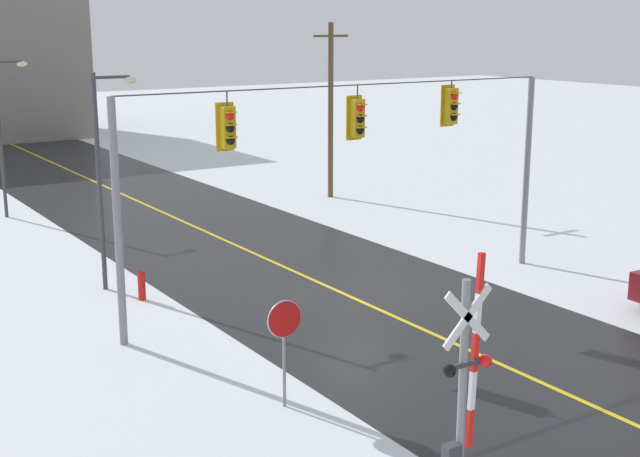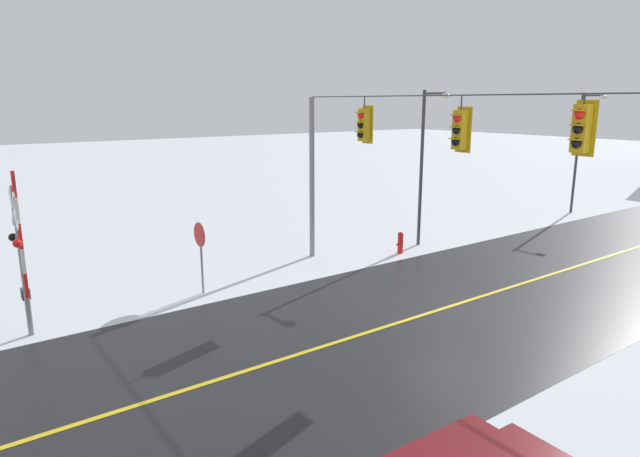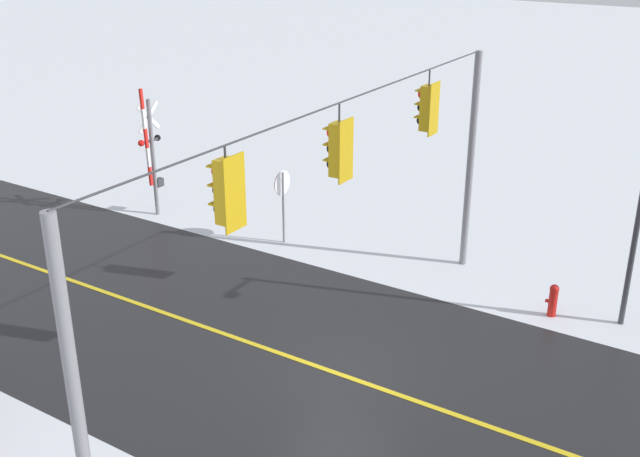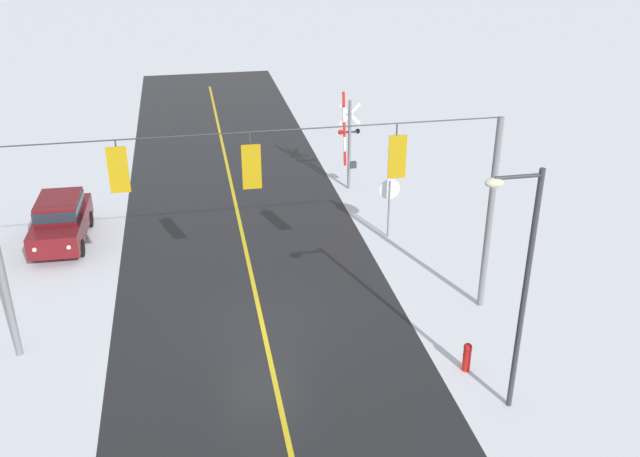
% 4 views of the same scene
% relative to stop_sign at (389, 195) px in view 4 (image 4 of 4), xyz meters
% --- Properties ---
extents(ground_plane, '(160.00, 160.00, 0.00)m').
position_rel_stop_sign_xyz_m(ground_plane, '(5.47, 5.39, -1.71)').
color(ground_plane, silver).
extents(signal_span, '(14.20, 0.47, 6.22)m').
position_rel_stop_sign_xyz_m(signal_span, '(5.44, 5.38, 2.55)').
color(signal_span, gray).
rests_on(signal_span, ground).
extents(stop_sign, '(0.80, 0.09, 2.35)m').
position_rel_stop_sign_xyz_m(stop_sign, '(0.00, 0.00, 0.00)').
color(stop_sign, gray).
rests_on(stop_sign, ground).
extents(railroad_crossing, '(0.98, 0.31, 4.39)m').
position_rel_stop_sign_xyz_m(railroad_crossing, '(0.38, -5.04, 0.54)').
color(railroad_crossing, gray).
rests_on(railroad_crossing, ground).
extents(parked_car_maroon, '(1.91, 4.24, 1.74)m').
position_rel_stop_sign_xyz_m(parked_car_maroon, '(12.14, -1.90, -0.76)').
color(parked_car_maroon, maroon).
rests_on(parked_car_maroon, ground).
extents(streetlamp_near, '(1.39, 0.28, 6.50)m').
position_rel_stop_sign_xyz_m(streetlamp_near, '(-0.12, 10.15, 2.20)').
color(streetlamp_near, '#38383D').
rests_on(streetlamp_near, ground).
extents(fire_hydrant, '(0.24, 0.31, 0.88)m').
position_rel_stop_sign_xyz_m(fire_hydrant, '(0.21, 8.55, -1.25)').
color(fire_hydrant, red).
rests_on(fire_hydrant, ground).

